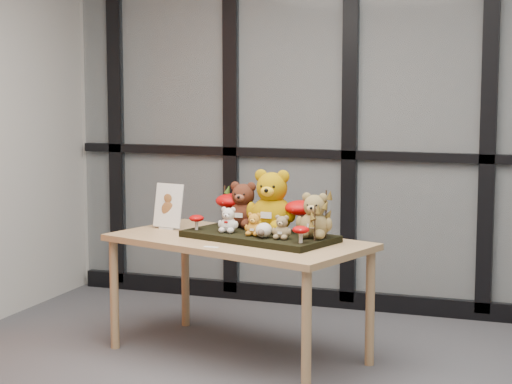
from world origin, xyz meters
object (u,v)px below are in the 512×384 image
at_px(bear_brown_medium, 243,202).
at_px(plush_cream_hedgehog, 264,230).
at_px(mushroom_back_right, 301,215).
at_px(bear_pooh_yellow, 272,197).
at_px(diorama_tray, 259,236).
at_px(bear_tan_back, 315,213).
at_px(mushroom_back_left, 231,208).
at_px(bear_white_bow, 229,218).
at_px(mushroom_front_left, 197,222).
at_px(bear_small_yellow, 254,223).
at_px(mushroom_front_right, 301,234).
at_px(display_table, 238,251).
at_px(sign_holder, 168,208).
at_px(bear_beige_small, 282,226).

xyz_separation_m(bear_brown_medium, plush_cream_hedgehog, (0.23, -0.29, -0.10)).
bearing_deg(mushroom_back_right, bear_pooh_yellow, -179.46).
relative_size(diorama_tray, bear_tan_back, 3.11).
relative_size(bear_pooh_yellow, mushroom_back_left, 1.87).
distance_m(bear_white_bow, mushroom_front_left, 0.21).
height_order(bear_pooh_yellow, bear_white_bow, bear_pooh_yellow).
xyz_separation_m(bear_small_yellow, plush_cream_hedgehog, (0.07, -0.04, -0.03)).
bearing_deg(mushroom_front_right, display_table, 155.86).
bearing_deg(bear_small_yellow, mushroom_front_right, -4.82).
bearing_deg(mushroom_front_right, mushroom_back_right, 107.09).
height_order(mushroom_front_left, sign_holder, sign_holder).
bearing_deg(display_table, mushroom_back_right, 34.55).
height_order(diorama_tray, mushroom_front_left, mushroom_front_left).
bearing_deg(bear_brown_medium, bear_small_yellow, -40.35).
height_order(diorama_tray, bear_pooh_yellow, bear_pooh_yellow).
bearing_deg(bear_white_bow, mushroom_back_left, 124.80).
distance_m(bear_beige_small, mushroom_front_right, 0.15).
bearing_deg(mushroom_back_right, sign_holder, 175.12).
distance_m(display_table, bear_small_yellow, 0.22).
relative_size(bear_tan_back, mushroom_front_right, 2.69).
bearing_deg(mushroom_front_left, display_table, -1.29).
bearing_deg(bear_tan_back, diorama_tray, -167.63).
xyz_separation_m(display_table, mushroom_back_right, (0.33, 0.10, 0.20)).
bearing_deg(mushroom_front_left, bear_pooh_yellow, 12.97).
xyz_separation_m(diorama_tray, mushroom_back_right, (0.21, 0.08, 0.12)).
relative_size(display_table, bear_beige_small, 11.22).
height_order(mushroom_back_right, mushroom_front_right, mushroom_back_right).
distance_m(bear_pooh_yellow, bear_tan_back, 0.31).
relative_size(diorama_tray, mushroom_front_right, 8.36).
relative_size(bear_brown_medium, plush_cream_hedgehog, 3.22).
xyz_separation_m(bear_pooh_yellow, sign_holder, (-0.67, 0.07, -0.10)).
bearing_deg(diorama_tray, mushroom_front_right, -17.35).
relative_size(bear_pooh_yellow, bear_small_yellow, 2.72).
height_order(display_table, sign_holder, sign_holder).
height_order(bear_small_yellow, mushroom_front_left, bear_small_yellow).
relative_size(diorama_tray, plush_cream_hedgehog, 9.22).
bearing_deg(sign_holder, bear_small_yellow, -11.31).
bearing_deg(mushroom_front_left, bear_beige_small, -12.26).
bearing_deg(mushroom_front_left, sign_holder, 146.36).
xyz_separation_m(bear_pooh_yellow, bear_brown_medium, (-0.20, 0.08, -0.05)).
bearing_deg(plush_cream_hedgehog, mushroom_front_right, -1.44).
height_order(bear_brown_medium, bear_beige_small, bear_brown_medium).
relative_size(bear_brown_medium, bear_small_yellow, 2.06).
height_order(display_table, bear_small_yellow, bear_small_yellow).
height_order(bear_brown_medium, mushroom_front_right, bear_brown_medium).
relative_size(display_table, sign_holder, 5.93).
relative_size(bear_pooh_yellow, mushroom_front_left, 4.10).
distance_m(bear_pooh_yellow, plush_cream_hedgehog, 0.26).
bearing_deg(bear_small_yellow, mushroom_back_left, 147.71).
relative_size(bear_beige_small, sign_holder, 0.53).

